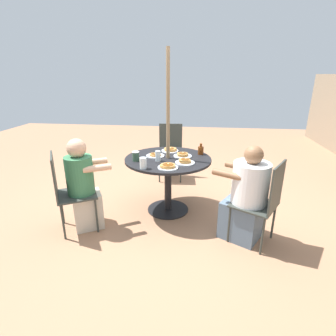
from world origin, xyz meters
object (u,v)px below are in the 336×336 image
drinking_glass_b (143,163)px  diner_south (84,188)px  pancake_plate_d (183,155)px  pancake_plate_e (168,167)px  patio_chair_north (263,200)px  patio_chair_south (67,189)px  pancake_plate_a (185,162)px  pancake_plate_b (170,150)px  pancake_plate_c (155,155)px  diner_north (246,199)px  patio_table (168,168)px  syrup_bottle (201,150)px  coffee_cup (136,156)px  drinking_glass_a (158,156)px  patio_chair_east (170,148)px

drinking_glass_b → diner_south: bearing=-81.7°
pancake_plate_d → pancake_plate_e: size_ratio=1.00×
patio_chair_north → pancake_plate_d: size_ratio=4.01×
patio_chair_north → patio_chair_south: size_ratio=1.00×
pancake_plate_a → diner_south: bearing=-73.5°
pancake_plate_b → pancake_plate_c: bearing=-32.8°
diner_north → patio_chair_south: bearing=122.6°
patio_table → syrup_bottle: syrup_bottle is taller
patio_table → syrup_bottle: size_ratio=7.53×
pancake_plate_d → pancake_plate_b: bearing=-139.7°
drinking_glass_b → pancake_plate_e: bearing=99.7°
pancake_plate_c → drinking_glass_b: (0.47, -0.06, 0.05)m
diner_north → diner_south: bearing=120.0°
diner_south → pancake_plate_b: bearing=102.6°
pancake_plate_d → syrup_bottle: 0.27m
coffee_cup → drinking_glass_a: drinking_glass_a is taller
pancake_plate_d → pancake_plate_e: 0.48m
pancake_plate_c → pancake_plate_e: bearing=26.8°
diner_north → pancake_plate_c: size_ratio=4.60×
pancake_plate_a → pancake_plate_b: size_ratio=1.00×
diner_south → drinking_glass_b: 0.76m
patio_chair_north → diner_south: diner_south is taller
diner_north → coffee_cup: diner_north is taller
patio_chair_south → pancake_plate_a: size_ratio=4.01×
patio_chair_south → drinking_glass_a: patio_chair_south is taller
patio_chair_east → pancake_plate_b: 0.96m
patio_table → drinking_glass_a: (0.13, -0.11, 0.20)m
syrup_bottle → pancake_plate_c: bearing=-73.9°
patio_table → pancake_plate_e: size_ratio=4.70×
patio_chair_north → coffee_cup: patio_chair_north is taller
patio_chair_south → syrup_bottle: (-0.83, 1.49, 0.27)m
drinking_glass_b → drinking_glass_a: bearing=157.1°
patio_chair_east → coffee_cup: (1.39, -0.27, 0.27)m
pancake_plate_c → drinking_glass_b: size_ratio=1.82×
patio_chair_north → syrup_bottle: patio_chair_north is taller
pancake_plate_d → syrup_bottle: bearing=120.4°
pancake_plate_e → coffee_cup: coffee_cup is taller
diner_south → drinking_glass_a: bearing=86.0°
pancake_plate_e → drinking_glass_b: drinking_glass_b is taller
diner_south → pancake_plate_b: (-0.83, 0.91, 0.25)m
patio_chair_east → patio_chair_south: bearing=57.4°
diner_north → pancake_plate_b: (-0.83, -0.92, 0.28)m
pancake_plate_b → pancake_plate_d: 0.29m
patio_chair_south → pancake_plate_e: size_ratio=4.01×
diner_north → patio_table: bearing=90.0°
drinking_glass_b → patio_chair_south: bearing=-77.4°
diner_north → drinking_glass_a: (-0.40, -1.02, 0.32)m
patio_chair_south → pancake_plate_e: patio_chair_south is taller
pancake_plate_a → pancake_plate_b: 0.54m
diner_north → patio_chair_south: diner_north is taller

